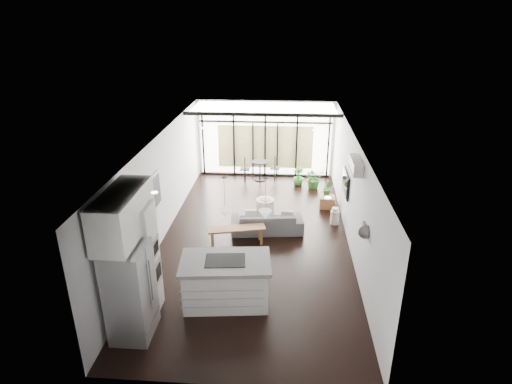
# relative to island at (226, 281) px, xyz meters

# --- Properties ---
(floor) EXTENTS (5.00, 10.00, 0.00)m
(floor) POSITION_rel_island_xyz_m (0.40, 2.78, -0.51)
(floor) COLOR black
(floor) RESTS_ON ground
(ceiling) EXTENTS (5.00, 10.00, 0.00)m
(ceiling) POSITION_rel_island_xyz_m (0.40, 2.78, 2.29)
(ceiling) COLOR white
(ceiling) RESTS_ON ground
(wall_left) EXTENTS (0.02, 10.00, 2.80)m
(wall_left) POSITION_rel_island_xyz_m (-2.10, 2.78, 0.89)
(wall_left) COLOR silver
(wall_left) RESTS_ON ground
(wall_right) EXTENTS (0.02, 10.00, 2.80)m
(wall_right) POSITION_rel_island_xyz_m (2.90, 2.78, 0.89)
(wall_right) COLOR silver
(wall_right) RESTS_ON ground
(wall_back) EXTENTS (5.00, 0.02, 2.80)m
(wall_back) POSITION_rel_island_xyz_m (0.40, 7.78, 0.89)
(wall_back) COLOR silver
(wall_back) RESTS_ON ground
(wall_front) EXTENTS (5.00, 0.02, 2.80)m
(wall_front) POSITION_rel_island_xyz_m (0.40, -2.22, 0.89)
(wall_front) COLOR silver
(wall_front) RESTS_ON ground
(glazing) EXTENTS (5.00, 0.20, 2.80)m
(glazing) POSITION_rel_island_xyz_m (0.40, 7.66, 0.89)
(glazing) COLOR black
(glazing) RESTS_ON ground
(skylight) EXTENTS (4.70, 1.90, 0.06)m
(skylight) POSITION_rel_island_xyz_m (0.40, 6.78, 2.26)
(skylight) COLOR white
(skylight) RESTS_ON ceiling
(neighbour_building) EXTENTS (3.50, 0.02, 1.60)m
(neighbour_building) POSITION_rel_island_xyz_m (0.40, 7.73, 0.59)
(neighbour_building) COLOR #F3EE9C
(neighbour_building) RESTS_ON ground
(island) EXTENTS (1.95, 1.28, 1.01)m
(island) POSITION_rel_island_xyz_m (0.00, 0.00, 0.00)
(island) COLOR white
(island) RESTS_ON floor
(cooktop) EXTENTS (0.87, 0.63, 0.01)m
(cooktop) POSITION_rel_island_xyz_m (0.00, 0.00, 0.51)
(cooktop) COLOR black
(cooktop) RESTS_ON island
(fridge) EXTENTS (0.72, 0.90, 1.86)m
(fridge) POSITION_rel_island_xyz_m (-1.62, -1.07, 0.43)
(fridge) COLOR gray
(fridge) RESTS_ON floor
(appliance_column) EXTENTS (0.61, 0.64, 2.38)m
(appliance_column) POSITION_rel_island_xyz_m (-1.64, -0.37, 0.68)
(appliance_column) COLOR white
(appliance_column) RESTS_ON floor
(upper_cabinets) EXTENTS (0.62, 1.75, 0.86)m
(upper_cabinets) POSITION_rel_island_xyz_m (-1.72, -0.72, 1.84)
(upper_cabinets) COLOR white
(upper_cabinets) RESTS_ON wall_left
(pendant_left) EXTENTS (0.26, 0.26, 0.18)m
(pendant_left) POSITION_rel_island_xyz_m (0.00, 0.13, 1.51)
(pendant_left) COLOR white
(pendant_left) RESTS_ON ceiling
(pendant_right) EXTENTS (0.26, 0.26, 0.18)m
(pendant_right) POSITION_rel_island_xyz_m (0.80, 0.13, 1.51)
(pendant_right) COLOR white
(pendant_right) RESTS_ON ceiling
(sofa) EXTENTS (2.05, 0.81, 0.78)m
(sofa) POSITION_rel_island_xyz_m (0.70, 3.24, -0.11)
(sofa) COLOR #4E4E51
(sofa) RESTS_ON floor
(console_bench) EXTENTS (1.55, 0.71, 0.48)m
(console_bench) POSITION_rel_island_xyz_m (-0.06, 2.46, -0.26)
(console_bench) COLOR brown
(console_bench) RESTS_ON floor
(pouf) EXTENTS (0.70, 0.70, 0.44)m
(pouf) POSITION_rel_island_xyz_m (0.59, 4.43, -0.28)
(pouf) COLOR beige
(pouf) RESTS_ON floor
(crate) EXTENTS (0.50, 0.50, 0.35)m
(crate) POSITION_rel_island_xyz_m (2.52, 4.99, -0.33)
(crate) COLOR brown
(crate) RESTS_ON floor
(plant_tall) EXTENTS (0.88, 0.93, 0.59)m
(plant_tall) POSITION_rel_island_xyz_m (2.18, 6.56, -0.21)
(plant_tall) COLOR #296022
(plant_tall) RESTS_ON floor
(plant_med) EXTENTS (0.64, 0.78, 0.38)m
(plant_med) POSITION_rel_island_xyz_m (1.63, 6.76, -0.31)
(plant_med) COLOR #296022
(plant_med) RESTS_ON floor
(plant_crate) EXTENTS (0.38, 0.60, 0.25)m
(plant_crate) POSITION_rel_island_xyz_m (2.52, 4.99, -0.03)
(plant_crate) COLOR #296022
(plant_crate) RESTS_ON crate
(milk_can) EXTENTS (0.25, 0.25, 0.50)m
(milk_can) POSITION_rel_island_xyz_m (2.64, 3.85, -0.26)
(milk_can) COLOR beige
(milk_can) RESTS_ON floor
(bistro_set) EXTENTS (1.78, 0.99, 0.81)m
(bistro_set) POSITION_rel_island_xyz_m (0.25, 7.20, -0.10)
(bistro_set) COLOR black
(bistro_set) RESTS_ON floor
(tv) EXTENTS (0.05, 1.10, 0.65)m
(tv) POSITION_rel_island_xyz_m (2.86, 3.78, 0.79)
(tv) COLOR black
(tv) RESTS_ON wall_right
(ac_unit) EXTENTS (0.22, 0.90, 0.30)m
(ac_unit) POSITION_rel_island_xyz_m (2.78, 1.98, 1.94)
(ac_unit) COLOR silver
(ac_unit) RESTS_ON wall_right
(framed_art) EXTENTS (0.04, 0.70, 0.90)m
(framed_art) POSITION_rel_island_xyz_m (-2.07, 2.28, 1.04)
(framed_art) COLOR black
(framed_art) RESTS_ON wall_left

